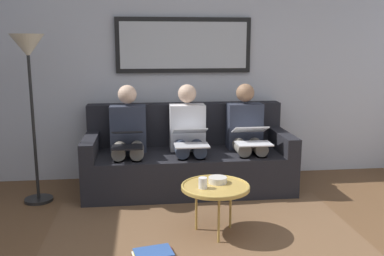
# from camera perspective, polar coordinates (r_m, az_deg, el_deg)

# --- Properties ---
(wall_rear) EXTENTS (6.00, 0.12, 2.60)m
(wall_rear) POSITION_cam_1_polar(r_m,az_deg,el_deg) (5.02, -1.20, 8.18)
(wall_rear) COLOR #B7BCC6
(wall_rear) RESTS_ON ground_plane
(area_rug) EXTENTS (2.60, 1.80, 0.01)m
(area_rug) POSITION_cam_1_polar(r_m,az_deg,el_deg) (3.64, 1.60, -14.28)
(area_rug) COLOR brown
(area_rug) RESTS_ON ground_plane
(couch) EXTENTS (2.20, 0.90, 0.90)m
(couch) POSITION_cam_1_polar(r_m,az_deg,el_deg) (4.71, -0.59, -4.25)
(couch) COLOR black
(couch) RESTS_ON ground_plane
(framed_mirror) EXTENTS (1.54, 0.05, 0.62)m
(framed_mirror) POSITION_cam_1_polar(r_m,az_deg,el_deg) (4.92, -1.11, 11.02)
(framed_mirror) COLOR black
(coffee_table) EXTENTS (0.57, 0.57, 0.43)m
(coffee_table) POSITION_cam_1_polar(r_m,az_deg,el_deg) (3.54, 3.15, -7.95)
(coffee_table) COLOR tan
(coffee_table) RESTS_ON ground_plane
(cup) EXTENTS (0.07, 0.07, 0.09)m
(cup) POSITION_cam_1_polar(r_m,az_deg,el_deg) (3.46, 1.45, -7.37)
(cup) COLOR silver
(cup) RESTS_ON coffee_table
(bowl) EXTENTS (0.16, 0.16, 0.05)m
(bowl) POSITION_cam_1_polar(r_m,az_deg,el_deg) (3.60, 3.46, -6.96)
(bowl) COLOR beige
(bowl) RESTS_ON coffee_table
(person_left) EXTENTS (0.38, 0.58, 1.14)m
(person_left) POSITION_cam_1_polar(r_m,az_deg,el_deg) (4.68, 7.30, -0.68)
(person_left) COLOR #2D3342
(person_left) RESTS_ON couch
(laptop_white) EXTENTS (0.36, 0.39, 0.17)m
(laptop_white) POSITION_cam_1_polar(r_m,az_deg,el_deg) (4.46, 8.01, -1.02)
(laptop_white) COLOR white
(person_middle) EXTENTS (0.38, 0.58, 1.14)m
(person_middle) POSITION_cam_1_polar(r_m,az_deg,el_deg) (4.57, -0.51, -0.88)
(person_middle) COLOR silver
(person_middle) RESTS_ON couch
(laptop_silver) EXTENTS (0.35, 0.39, 0.17)m
(laptop_silver) POSITION_cam_1_polar(r_m,az_deg,el_deg) (4.34, -0.18, -1.23)
(laptop_silver) COLOR silver
(person_right) EXTENTS (0.38, 0.58, 1.14)m
(person_right) POSITION_cam_1_polar(r_m,az_deg,el_deg) (4.55, -8.55, -1.07)
(person_right) COLOR #2D3342
(person_right) RESTS_ON couch
(laptop_black) EXTENTS (0.30, 0.37, 0.16)m
(laptop_black) POSITION_cam_1_polar(r_m,az_deg,el_deg) (4.31, -8.65, -1.45)
(laptop_black) COLOR black
(magazine_stack) EXTENTS (0.32, 0.27, 0.04)m
(magazine_stack) POSITION_cam_1_polar(r_m,az_deg,el_deg) (3.33, -5.21, -16.44)
(magazine_stack) COLOR red
(magazine_stack) RESTS_ON ground_plane
(standing_lamp) EXTENTS (0.32, 0.32, 1.66)m
(standing_lamp) POSITION_cam_1_polar(r_m,az_deg,el_deg) (4.38, -21.02, 7.91)
(standing_lamp) COLOR black
(standing_lamp) RESTS_ON ground_plane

